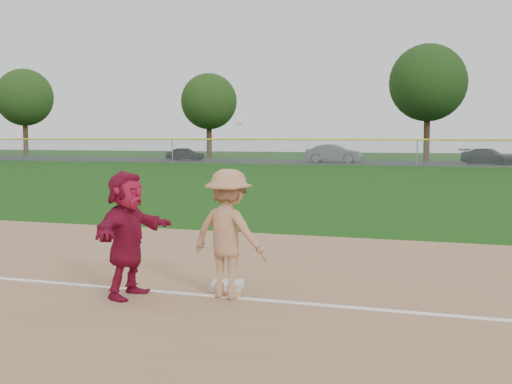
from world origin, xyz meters
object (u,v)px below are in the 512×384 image
(car_left, at_px, (185,154))
(car_mid, at_px, (334,153))
(first_base, at_px, (227,286))
(car_right, at_px, (489,156))
(base_runner, at_px, (127,234))

(car_left, distance_m, car_mid, 14.06)
(first_base, height_order, car_right, car_right)
(base_runner, height_order, car_mid, base_runner)
(first_base, height_order, base_runner, base_runner)
(base_runner, relative_size, car_left, 0.49)
(car_left, xyz_separation_m, car_mid, (14.05, -0.46, 0.16))
(base_runner, relative_size, car_mid, 0.38)
(first_base, distance_m, car_right, 46.13)
(car_mid, height_order, car_right, car_mid)
(first_base, bearing_deg, car_mid, 99.28)
(first_base, distance_m, car_left, 50.61)
(first_base, xyz_separation_m, car_mid, (-7.41, 45.37, 0.72))
(base_runner, distance_m, car_mid, 46.63)
(base_runner, bearing_deg, car_mid, 13.73)
(first_base, xyz_separation_m, car_left, (-21.46, 45.83, 0.55))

